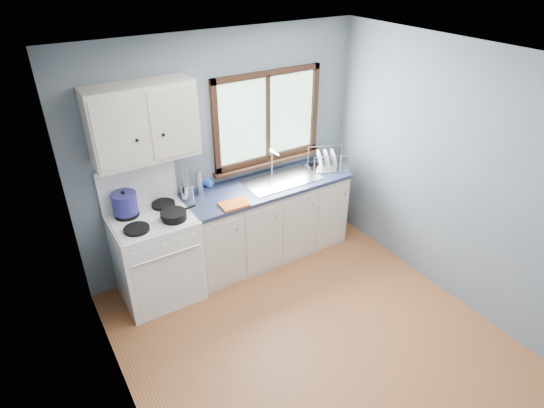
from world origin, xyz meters
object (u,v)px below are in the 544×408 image
gas_range (156,254)px  skillet (174,214)px  sink (281,185)px  thermos (199,182)px  utensil_crock (187,191)px  stockpot (125,203)px  base_cabinets (267,223)px  dish_rack (327,163)px

gas_range → skillet: size_ratio=3.53×
sink → thermos: 0.93m
sink → utensil_crock: bearing=171.4°
sink → gas_range: bearing=-179.3°
skillet → utensil_crock: utensil_crock is taller
sink → skillet: 1.32m
thermos → stockpot: bearing=-177.3°
utensil_crock → thermos: 0.15m
base_cabinets → utensil_crock: utensil_crock is taller
thermos → dish_rack: thermos is taller
thermos → dish_rack: bearing=-6.8°
gas_range → stockpot: bearing=140.1°
gas_range → thermos: size_ratio=4.95×
gas_range → dish_rack: bearing=0.1°
gas_range → utensil_crock: (0.45, 0.17, 0.51)m
utensil_crock → thermos: bearing=4.9°
sink → skillet: sink is taller
gas_range → thermos: 0.84m
gas_range → dish_rack: (2.11, 0.01, 0.48)m
stockpot → sink: bearing=-4.5°
utensil_crock → dish_rack: (1.66, -0.17, -0.03)m
sink → dish_rack: (0.63, -0.01, 0.12)m
utensil_crock → dish_rack: bearing=-5.8°
dish_rack → skillet: bearing=-152.5°
utensil_crock → stockpot: bearing=-177.8°
dish_rack → sink: bearing=-158.3°
gas_range → utensil_crock: size_ratio=3.32×
gas_range → utensil_crock: bearing=21.0°
gas_range → stockpot: gas_range is taller
skillet → utensil_crock: (0.27, 0.32, 0.02)m
sink → dish_rack: sink is taller
utensil_crock → thermos: utensil_crock is taller
skillet → stockpot: stockpot is taller
dish_rack → gas_range: bearing=-157.0°
base_cabinets → thermos: bearing=166.8°
sink → stockpot: bearing=175.5°
skillet → thermos: size_ratio=1.40×
skillet → gas_range: bearing=128.5°
stockpot → base_cabinets: bearing=-5.1°
base_cabinets → thermos: size_ratio=6.74×
base_cabinets → thermos: (-0.71, 0.17, 0.65)m
sink → stockpot: sink is taller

